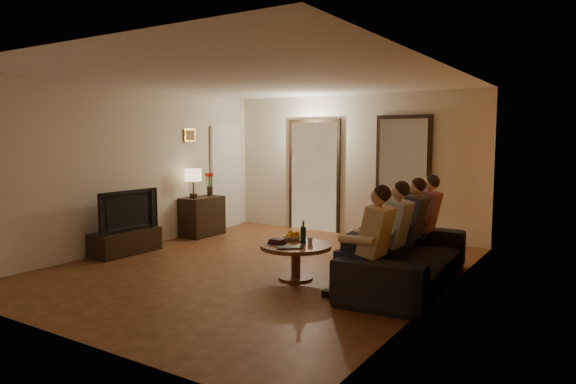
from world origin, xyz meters
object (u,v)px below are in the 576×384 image
Objects in this scene: tv at (124,210)px; person_d at (423,225)px; table_lamp at (193,183)px; person_b at (391,239)px; dog at (365,259)px; bowl at (293,238)px; sofa at (407,255)px; coffee_table at (296,262)px; person_a at (371,249)px; wine_bottle at (303,232)px; dresser at (202,216)px; person_c at (408,232)px; laptop at (291,248)px; tv_stand at (125,242)px.

person_d reaches higher than tv.
table_lamp is 0.45× the size of person_b.
dog is (3.77, 0.60, -0.41)m from tv.
person_d is 4.63× the size of bowl.
sofa is 1.40m from coffee_table.
bowl is at bearing 156.80° from person_a.
dresser is at bearing 154.23° from wine_bottle.
person_c is 0.60m from person_d.
person_d is (0.00, 1.20, 0.00)m from person_b.
person_a is 1.29m from coffee_table.
dresser is at bearing 167.10° from dog.
tv is 0.43× the size of sofa.
table_lamp reaches higher than person_c.
person_d is at bearing 1.17° from table_lamp.
dresser is 0.89× the size of coffee_table.
wine_bottle reaches higher than laptop.
table_lamp is at bearing 170.20° from dog.
laptop is at bearing -122.17° from person_d.
tv_stand is 1.98× the size of dog.
coffee_table is at bearing -24.26° from table_lamp.
sofa is at bearing 22.77° from coffee_table.
tv is at bearing -176.21° from coffee_table.
tv is 3.54× the size of wine_bottle.
dog reaches higher than bowl.
wine_bottle reaches higher than sofa.
dresser is at bearing 109.24° from laptop.
tv_stand is 0.92× the size of person_a.
table_lamp reaches higher than dog.
dog is (3.77, -1.17, -0.08)m from dresser.
tv is 4.20m from person_b.
dresser is at bearing 162.29° from person_b.
person_a is 1.00× the size of person_d.
dresser is 0.68× the size of person_c.
tv is at bearing -166.63° from dog.
laptop is (0.28, -0.50, -0.02)m from bowl.
sofa is 0.93m from person_a.
person_a is at bearing -22.31° from table_lamp.
person_c is (0.00, 1.20, 0.00)m from person_a.
tv_stand is 3.11m from laptop.
person_a is 1.48m from bowl.
tv_stand is at bearing -158.62° from person_d.
dresser is 4.19m from person_d.
person_c is at bearing -76.08° from tv.
person_a and person_b have the same top height.
person_d is at bearing -1.85° from dresser.
wine_bottle is at bearing -153.25° from dog.
person_b reaches higher than dresser.
wine_bottle is at bearing -84.40° from tv.
wine_bottle is 0.41m from laptop.
coffee_table is at bearing -116.57° from wine_bottle.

